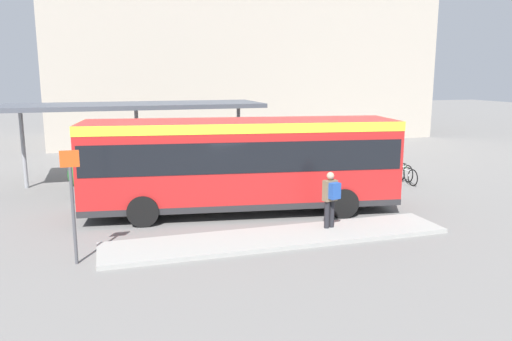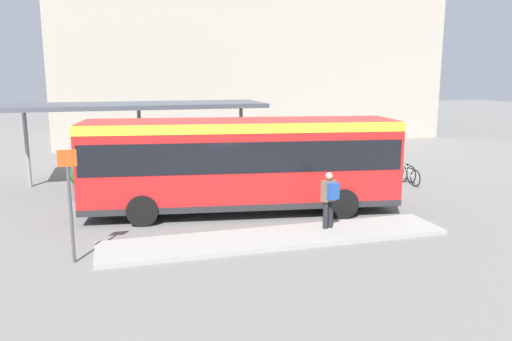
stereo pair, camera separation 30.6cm
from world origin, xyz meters
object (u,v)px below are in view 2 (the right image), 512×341
Objects in this scene: bicycle_blue at (391,169)px; potted_planter_far_side at (233,172)px; pedestrian_waiting at (330,197)px; platform_sign at (70,201)px; bicycle_white at (409,176)px; bicycle_green at (405,172)px; potted_planter_near_shelter at (84,180)px; city_bus at (241,159)px.

bicycle_blue is 7.30m from potted_planter_far_side.
pedestrian_waiting is 6.42m from potted_planter_far_side.
pedestrian_waiting is 8.77m from bicycle_blue.
platform_sign is (-7.00, -0.48, 0.49)m from pedestrian_waiting.
bicycle_green is (0.25, 0.69, 0.02)m from bicycle_white.
platform_sign reaches higher than bicycle_green.
bicycle_blue is at bearing -56.95° from pedestrian_waiting.
bicycle_blue is at bearing 2.19° from potted_planter_near_shelter.
potted_planter_far_side is at bearing 89.16° from bicycle_green.
bicycle_green is at bearing -3.87° from potted_planter_far_side.
potted_planter_far_side is (-7.56, 0.51, 0.31)m from bicycle_green.
platform_sign is at bearing -62.35° from bicycle_blue.
pedestrian_waiting is at bearing 131.03° from bicycle_white.
bicycle_blue is (-0.02, 1.39, 0.02)m from bicycle_white.
potted_planter_far_side is at bearing 3.19° from potted_planter_near_shelter.
potted_planter_far_side reaches higher than bicycle_white.
potted_planter_near_shelter is at bearing 90.20° from platform_sign.
bicycle_blue is 1.18× the size of potted_planter_near_shelter.
potted_planter_near_shelter is at bearing 35.29° from pedestrian_waiting.
bicycle_white is at bearing -63.97° from pedestrian_waiting.
pedestrian_waiting is 8.46m from bicycle_green.
city_bus is 8.70m from bicycle_blue.
city_bus is 6.28× the size of pedestrian_waiting.
bicycle_green is at bearing -61.48° from pedestrian_waiting.
bicycle_green is 0.63× the size of platform_sign.
bicycle_white is 12.98m from potted_planter_near_shelter.
potted_planter_near_shelter is at bearing -88.35° from bicycle_blue.
city_bus is at bearing 112.83° from bicycle_green.
potted_planter_near_shelter is 0.53× the size of platform_sign.
city_bus reaches higher than potted_planter_far_side.
bicycle_white is 1.39m from bicycle_blue.
city_bus is at bearing 19.20° from pedestrian_waiting.
platform_sign reaches higher than potted_planter_far_side.
bicycle_white is 7.42m from potted_planter_far_side.
bicycle_white is 0.94× the size of bicycle_blue.
city_bus is 5.95× the size of bicycle_blue.
potted_planter_far_side is at bearing -1.94° from pedestrian_waiting.
potted_planter_near_shelter reaches higher than bicycle_green.
potted_planter_near_shelter reaches higher than potted_planter_far_side.
bicycle_green is at bearing -19.08° from bicycle_white.
city_bus reaches higher than bicycle_white.
city_bus is 6.08m from potted_planter_near_shelter.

